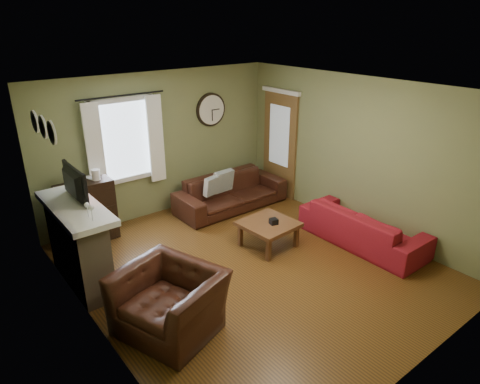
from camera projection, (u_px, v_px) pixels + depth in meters
floor at (251, 266)px, 6.38m from camera, size 4.60×5.20×0.00m
ceiling at (253, 90)px, 5.39m from camera, size 4.60×5.20×0.00m
wall_left at (87, 235)px, 4.57m from camera, size 0.00×5.20×2.60m
wall_right at (357, 155)px, 7.20m from camera, size 0.00×5.20×2.60m
wall_back at (161, 144)px, 7.77m from camera, size 4.60×0.00×2.60m
wall_front at (430, 266)px, 4.00m from camera, size 4.60×0.00×2.60m
fireplace at (79, 248)px, 5.80m from camera, size 0.40×1.40×1.10m
firebox at (95, 259)px, 6.01m from camera, size 0.04×0.60×0.55m
mantel at (75, 208)px, 5.59m from camera, size 0.58×1.60×0.08m
tv at (70, 189)px, 5.63m from camera, size 0.08×0.60×0.35m
tv_screen at (75, 184)px, 5.66m from camera, size 0.02×0.62×0.36m
medallion_left at (52, 133)px, 4.80m from camera, size 0.28×0.28×0.03m
medallion_mid at (43, 127)px, 5.05m from camera, size 0.28×0.28×0.03m
medallion_right at (35, 122)px, 5.30m from camera, size 0.28×0.28×0.03m
window_pane at (124, 140)px, 7.28m from camera, size 1.00×0.02×1.30m
curtain_rod at (122, 96)px, 6.91m from camera, size 0.03×0.03×1.50m
curtain_left at (95, 150)px, 6.91m from camera, size 0.28×0.04×1.55m
curtain_right at (156, 139)px, 7.54m from camera, size 0.28×0.04×1.55m
wall_clock at (211, 110)px, 8.17m from camera, size 0.64×0.06×0.64m
door at (280, 145)px, 8.62m from camera, size 0.05×0.90×2.10m
bookshelf at (88, 212)px, 6.93m from camera, size 0.87×0.37×1.03m
book at (88, 184)px, 6.89m from camera, size 0.22×0.25×0.02m
sofa_brown at (231, 192)px, 8.24m from camera, size 2.19×0.85×0.64m
pillow_left at (223, 181)px, 8.14m from camera, size 0.42×0.15×0.41m
pillow_right at (212, 186)px, 7.92m from camera, size 0.37×0.17×0.35m
sofa_red at (363, 226)px, 6.93m from camera, size 0.82×2.09×0.61m
armchair at (169, 301)px, 5.00m from camera, size 1.33×1.42×0.75m
coffee_table at (268, 234)px, 6.87m from camera, size 0.85×0.85×0.43m
tissue_box at (273, 225)px, 6.75m from camera, size 0.14×0.14×0.09m
wine_glass_a at (92, 213)px, 5.11m from camera, size 0.07×0.07×0.20m
wine_glass_b at (88, 210)px, 5.22m from camera, size 0.06×0.06×0.18m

